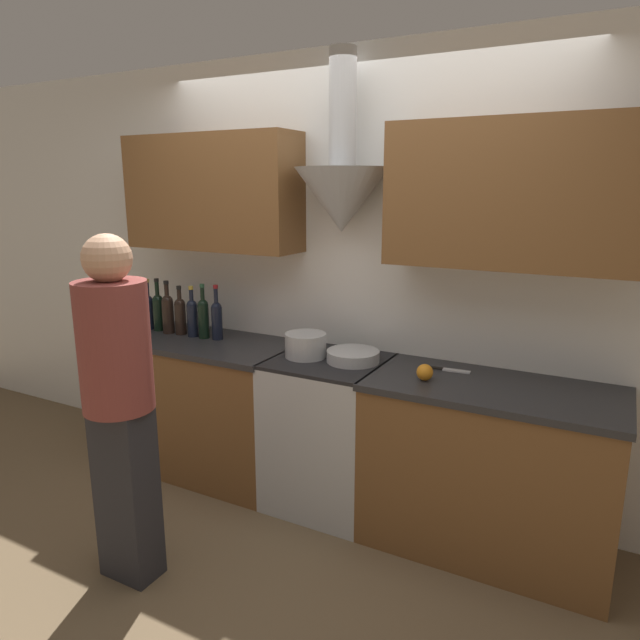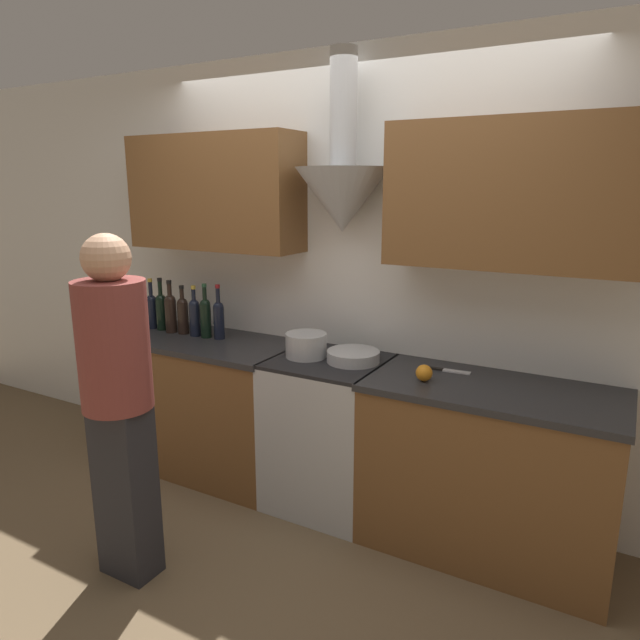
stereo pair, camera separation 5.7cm
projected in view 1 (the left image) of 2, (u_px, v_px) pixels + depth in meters
The scene contains 17 objects.
ground_plane at pixel (300, 529), 3.13m from camera, with size 12.00×12.00×0.00m, color brown.
wall_back at pixel (351, 252), 3.31m from camera, with size 8.40×0.53×2.60m.
counter_left at pixel (207, 405), 3.73m from camera, with size 1.20×0.62×0.89m.
counter_right at pixel (488, 468), 2.90m from camera, with size 1.23×0.62×0.89m.
stove_range at pixel (328, 431), 3.32m from camera, with size 0.62×0.60×0.89m.
wine_bottle_0 at pixel (149, 310), 3.87m from camera, with size 0.07×0.07×0.34m.
wine_bottle_1 at pixel (158, 310), 3.83m from camera, with size 0.07×0.07×0.36m.
wine_bottle_2 at pixel (168, 312), 3.76m from camera, with size 0.08×0.08×0.35m.
wine_bottle_3 at pixel (180, 314), 3.73m from camera, with size 0.07×0.07×0.32m.
wine_bottle_4 at pixel (192, 316), 3.68m from camera, with size 0.07×0.07×0.33m.
wine_bottle_5 at pixel (203, 316), 3.64m from camera, with size 0.07×0.07×0.35m.
wine_bottle_6 at pixel (217, 318), 3.61m from camera, with size 0.07×0.07×0.35m.
stock_pot at pixel (306, 345), 3.25m from camera, with size 0.24×0.24×0.14m.
mixing_bowl at pixel (353, 356), 3.17m from camera, with size 0.29×0.29×0.06m.
orange_fruit at pixel (425, 372), 2.86m from camera, with size 0.08×0.08×0.08m.
chefs_knife at pixel (449, 370), 3.02m from camera, with size 0.23×0.05×0.01m.
person_foreground_left at pixel (119, 396), 2.58m from camera, with size 0.32×0.32×1.65m.
Camera 1 is at (1.41, -2.40, 1.84)m, focal length 32.00 mm.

